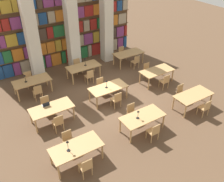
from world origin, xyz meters
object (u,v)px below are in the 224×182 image
chair_17 (122,53)px  chair_5 (181,92)px  desk_lamp_1 (138,113)px  reading_table_3 (52,109)px  chair_7 (46,105)px  chair_12 (38,92)px  reading_table_2 (193,96)px  reading_table_5 (157,72)px  chair_3 (132,112)px  reading_table_1 (142,118)px  desk_lamp_3 (25,77)px  chair_0 (86,166)px  desk_lamp_0 (68,144)px  laptop (46,105)px  chair_1 (68,140)px  desk_lamp_2 (106,83)px  pillar_left (30,29)px  reading_table_6 (32,82)px  pillar_center (71,22)px  chair_4 (205,108)px  chair_13 (29,79)px  reading_table_0 (76,149)px  pillar_right (106,15)px  chair_6 (58,122)px  chair_14 (89,76)px  reading_table_8 (128,54)px  chair_8 (117,99)px  chair_10 (165,81)px  chair_9 (101,85)px  chair_16 (136,61)px  reading_table_4 (108,89)px  chair_15 (78,65)px  reading_table_7 (83,67)px  chair_11 (147,70)px

chair_17 → chair_5: bearing=88.6°
desk_lamp_1 → reading_table_3: desk_lamp_1 is taller
chair_7 → chair_12: size_ratio=1.00×
reading_table_2 → reading_table_5: bearing=87.8°
chair_3 → chair_5: 3.07m
reading_table_1 → desk_lamp_3: 6.43m
chair_0 → chair_3: bearing=26.9°
desk_lamp_0 → laptop: desk_lamp_0 is taller
chair_1 → desk_lamp_2: desk_lamp_2 is taller
pillar_left → chair_1: size_ratio=6.85×
reading_table_6 → chair_3: bearing=-56.5°
pillar_center → chair_5: pillar_center is taller
pillar_center → reading_table_3: size_ratio=3.12×
pillar_center → reading_table_6: (-3.09, -1.35, -2.31)m
chair_4 → chair_5: (0.00, 1.51, 0.00)m
chair_13 → desk_lamp_3: (-0.32, -0.74, 0.58)m
reading_table_0 → reading_table_5: size_ratio=1.00×
pillar_right → chair_6: (-5.43, -4.90, -2.53)m
chair_1 → chair_14: 5.09m
chair_5 → reading_table_0: bearing=7.7°
reading_table_2 → chair_6: 6.46m
desk_lamp_0 → reading_table_8: desk_lamp_0 is taller
reading_table_5 → pillar_center: bearing=128.5°
chair_8 → chair_10: 3.17m
desk_lamp_1 → chair_17: (3.47, 6.27, -0.57)m
chair_6 → chair_9: size_ratio=1.00×
reading_table_0 → chair_8: size_ratio=2.19×
desk_lamp_0 → chair_16: 8.31m
chair_7 → reading_table_3: bearing=91.1°
reading_table_2 → laptop: bearing=155.1°
reading_table_4 → reading_table_0: bearing=-137.7°
desk_lamp_2 → chair_1: bearing=-145.2°
desk_lamp_0 → chair_16: (6.68, 4.90, -0.62)m
chair_7 → chair_9: bearing=-178.2°
pillar_left → reading_table_2: bearing=-51.4°
reading_table_3 → chair_15: chair_15 is taller
chair_14 → chair_15: (0.00, 1.51, 0.00)m
laptop → chair_16: bearing=-163.9°
chair_6 → reading_table_8: (6.28, 3.64, 0.21)m
pillar_right → reading_table_3: (-5.41, -4.15, -2.31)m
pillar_left → reading_table_6: pillar_left is taller
laptop → reading_table_7: 4.05m
chair_4 → reading_table_5: chair_4 is taller
chair_11 → chair_17: bearing=-91.5°
chair_9 → chair_7: bearing=1.8°
chair_5 → chair_15: (-3.16, 5.47, 0.00)m
reading_table_3 → reading_table_6: size_ratio=1.00×
reading_table_4 → chair_16: (3.25, 2.03, -0.21)m
chair_7 → reading_table_7: (3.02, 2.06, 0.21)m
chair_4 → chair_6: size_ratio=1.00×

